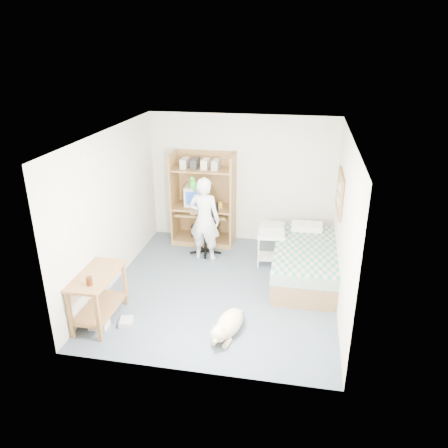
% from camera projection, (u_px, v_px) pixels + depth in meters
% --- Properties ---
extents(floor, '(4.00, 4.00, 0.00)m').
position_uv_depth(floor, '(223.00, 288.00, 7.13)').
color(floor, '#424D5A').
rests_on(floor, ground).
extents(wall_back, '(3.60, 0.02, 2.50)m').
position_uv_depth(wall_back, '(242.00, 179.00, 8.47)').
color(wall_back, beige).
rests_on(wall_back, floor).
extents(wall_right, '(0.02, 4.00, 2.50)m').
position_uv_depth(wall_right, '(344.00, 225.00, 6.35)').
color(wall_right, beige).
rests_on(wall_right, floor).
extents(wall_left, '(0.02, 4.00, 2.50)m').
position_uv_depth(wall_left, '(112.00, 209.00, 6.96)').
color(wall_left, beige).
rests_on(wall_left, floor).
extents(ceiling, '(3.60, 4.00, 0.02)m').
position_uv_depth(ceiling, '(222.00, 135.00, 6.17)').
color(ceiling, white).
rests_on(ceiling, wall_back).
extents(computer_hutch, '(1.20, 0.63, 1.80)m').
position_uv_depth(computer_hutch, '(204.00, 202.00, 8.51)').
color(computer_hutch, brown).
rests_on(computer_hutch, floor).
extents(bed, '(1.02, 2.02, 0.66)m').
position_uv_depth(bed, '(305.00, 262.00, 7.36)').
color(bed, brown).
rests_on(bed, floor).
extents(side_desk, '(0.50, 1.00, 0.75)m').
position_uv_depth(side_desk, '(98.00, 290.00, 6.12)').
color(side_desk, brown).
rests_on(side_desk, floor).
extents(corkboard, '(0.04, 0.94, 0.66)m').
position_uv_depth(corkboard, '(340.00, 193.00, 7.09)').
color(corkboard, '#8F6440').
rests_on(corkboard, wall_right).
extents(office_chair, '(0.53, 0.53, 0.94)m').
position_uv_depth(office_chair, '(206.00, 235.00, 8.25)').
color(office_chair, black).
rests_on(office_chair, floor).
extents(person, '(0.61, 0.44, 1.57)m').
position_uv_depth(person, '(204.00, 219.00, 7.80)').
color(person, silver).
rests_on(person, floor).
extents(parrot, '(0.11, 0.20, 0.32)m').
position_uv_depth(parrot, '(193.00, 184.00, 7.60)').
color(parrot, '#138318').
rests_on(parrot, person).
extents(dog, '(0.45, 0.96, 0.36)m').
position_uv_depth(dog, '(228.00, 325.00, 5.93)').
color(dog, beige).
rests_on(dog, floor).
extents(printer_cart, '(0.52, 0.43, 0.59)m').
position_uv_depth(printer_cart, '(271.00, 244.00, 7.76)').
color(printer_cart, white).
rests_on(printer_cart, floor).
extents(printer, '(0.45, 0.35, 0.18)m').
position_uv_depth(printer, '(272.00, 229.00, 7.65)').
color(printer, '#B1B1AC').
rests_on(printer, printer_cart).
extents(crt_monitor, '(0.45, 0.47, 0.39)m').
position_uv_depth(crt_monitor, '(196.00, 195.00, 8.49)').
color(crt_monitor, beige).
rests_on(crt_monitor, computer_hutch).
extents(keyboard, '(0.47, 0.21, 0.03)m').
position_uv_depth(keyboard, '(202.00, 213.00, 8.43)').
color(keyboard, beige).
rests_on(keyboard, computer_hutch).
extents(pencil_cup, '(0.08, 0.08, 0.12)m').
position_uv_depth(pencil_cup, '(220.00, 205.00, 8.38)').
color(pencil_cup, gold).
rests_on(pencil_cup, computer_hutch).
extents(drink_glass, '(0.08, 0.08, 0.12)m').
position_uv_depth(drink_glass, '(89.00, 281.00, 5.73)').
color(drink_glass, '#401B0A').
rests_on(drink_glass, side_desk).
extents(floor_box_a, '(0.26, 0.21, 0.10)m').
position_uv_depth(floor_box_a, '(99.00, 325.00, 6.12)').
color(floor_box_a, silver).
rests_on(floor_box_a, floor).
extents(floor_box_b, '(0.22, 0.25, 0.08)m').
position_uv_depth(floor_box_b, '(126.00, 322.00, 6.19)').
color(floor_box_b, '#B6B6B1').
rests_on(floor_box_b, floor).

